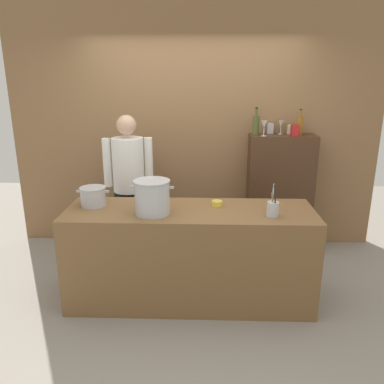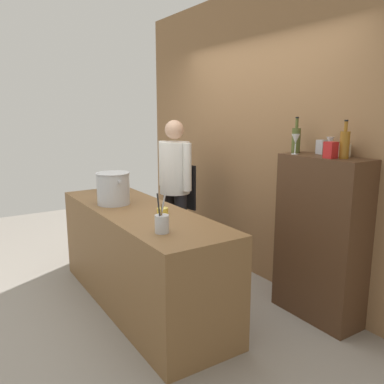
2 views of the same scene
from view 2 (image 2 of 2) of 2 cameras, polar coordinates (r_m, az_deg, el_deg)
name	(u,v)px [view 2 (image 2 of 2)]	position (r m, az deg, el deg)	size (l,w,h in m)	color
ground_plane	(142,303)	(3.86, -7.29, -15.58)	(8.00, 8.00, 0.00)	gray
brick_back_panel	(260,136)	(4.22, 9.73, 7.96)	(4.40, 0.10, 3.00)	olive
prep_counter	(140,257)	(3.67, -7.48, -9.33)	(2.23, 0.70, 0.90)	brown
bar_cabinet	(320,239)	(3.52, 18.03, -6.46)	(0.76, 0.32, 1.40)	#472D1C
chef	(175,182)	(4.48, -2.45, 1.43)	(0.52, 0.38, 1.66)	black
stockpot_large	(113,188)	(3.75, -11.30, 0.51)	(0.37, 0.31, 0.30)	#B7BABF
stockpot_small	(110,183)	(4.36, -11.69, 1.21)	(0.30, 0.24, 0.18)	#B7BABF
utensil_crock	(162,223)	(2.84, -4.37, -4.50)	(0.10, 0.10, 0.29)	#B7BABF
butter_jar	(162,211)	(3.37, -4.28, -2.73)	(0.10, 0.10, 0.05)	yellow
wine_bottle_olive	(296,140)	(3.57, 14.78, 7.32)	(0.07, 0.07, 0.31)	#475123
wine_bottle_amber	(345,144)	(3.25, 21.15, 6.47)	(0.07, 0.07, 0.29)	#8C5919
wine_glass_wide	(330,142)	(3.43, 19.31, 6.76)	(0.06, 0.06, 0.15)	silver
wine_glass_short	(296,140)	(3.44, 14.71, 7.32)	(0.07, 0.07, 0.17)	silver
spice_tin_silver	(322,147)	(3.54, 18.20, 6.19)	(0.07, 0.07, 0.12)	#B2B2B7
spice_tin_red	(331,150)	(3.24, 19.37, 5.73)	(0.08, 0.08, 0.13)	red
spice_tin_cream	(344,150)	(3.39, 21.06, 5.63)	(0.08, 0.08, 0.10)	beige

